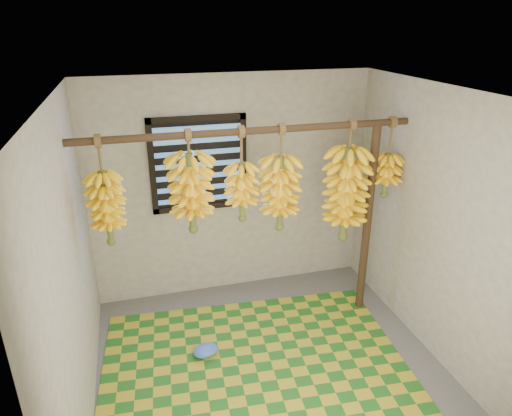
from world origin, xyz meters
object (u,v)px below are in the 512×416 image
object	(u,v)px
banana_bunch_a	(107,208)
banana_bunch_f	(386,175)
banana_bunch_d	(280,193)
banana_bunch_e	(346,195)
woven_mat	(257,373)
plastic_bag	(206,350)
banana_bunch_c	(242,192)
support_post	(367,222)
banana_bunch_b	(191,193)

from	to	relation	value
banana_bunch_a	banana_bunch_f	bearing A→B (deg)	0.00
banana_bunch_d	banana_bunch_e	distance (m)	0.67
banana_bunch_e	woven_mat	bearing A→B (deg)	-147.82
plastic_bag	banana_bunch_f	size ratio (longest dim) A/B	0.31
banana_bunch_d	banana_bunch_f	xyz separation A→B (m)	(1.08, 0.00, 0.08)
banana_bunch_a	banana_bunch_c	distance (m)	1.16
plastic_bag	banana_bunch_c	bearing A→B (deg)	36.89
support_post	banana_bunch_f	size ratio (longest dim) A/B	2.54
banana_bunch_b	banana_bunch_e	distance (m)	1.49
banana_bunch_b	banana_bunch_f	xyz separation A→B (m)	(1.89, 0.00, -0.00)
banana_bunch_d	banana_bunch_f	bearing A→B (deg)	0.00
banana_bunch_b	banana_bunch_d	bearing A→B (deg)	0.00
banana_bunch_c	banana_bunch_f	size ratio (longest dim) A/B	1.10
plastic_bag	banana_bunch_d	distance (m)	1.60
woven_mat	banana_bunch_d	world-z (taller)	banana_bunch_d
banana_bunch_b	banana_bunch_e	size ratio (longest dim) A/B	0.77
support_post	banana_bunch_c	size ratio (longest dim) A/B	2.31
banana_bunch_d	banana_bunch_f	world-z (taller)	same
woven_mat	banana_bunch_c	distance (m)	1.60
plastic_bag	banana_bunch_d	xyz separation A→B (m)	(0.80, 0.33, 1.35)
banana_bunch_a	banana_bunch_b	xyz separation A→B (m)	(0.71, 0.00, 0.06)
woven_mat	banana_bunch_f	xyz separation A→B (m)	(1.49, 0.68, 1.48)
plastic_bag	banana_bunch_c	size ratio (longest dim) A/B	0.28
support_post	banana_bunch_d	size ratio (longest dim) A/B	2.00
banana_bunch_c	banana_bunch_d	size ratio (longest dim) A/B	0.87
banana_bunch_a	banana_bunch_c	size ratio (longest dim) A/B	1.10
woven_mat	banana_bunch_c	bearing A→B (deg)	85.89
banana_bunch_f	banana_bunch_c	bearing A→B (deg)	180.00
support_post	banana_bunch_d	distance (m)	1.01
banana_bunch_b	banana_bunch_c	xyz separation A→B (m)	(0.45, 0.00, -0.03)
support_post	woven_mat	distance (m)	1.80
banana_bunch_c	banana_bunch_d	xyz separation A→B (m)	(0.36, 0.00, -0.05)
woven_mat	banana_bunch_a	bearing A→B (deg)	148.54
banana_bunch_d	banana_bunch_f	distance (m)	1.08
support_post	banana_bunch_d	world-z (taller)	banana_bunch_d
support_post	banana_bunch_f	xyz separation A→B (m)	(0.15, 0.00, 0.48)
banana_bunch_a	banana_bunch_b	size ratio (longest dim) A/B	1.03
plastic_bag	banana_bunch_e	size ratio (longest dim) A/B	0.20
woven_mat	banana_bunch_e	size ratio (longest dim) A/B	2.25
support_post	banana_bunch_c	xyz separation A→B (m)	(-1.29, 0.00, 0.46)
woven_mat	banana_bunch_a	xyz separation A→B (m)	(-1.11, 0.68, 1.42)
banana_bunch_a	banana_bunch_e	world-z (taller)	same
banana_bunch_b	banana_bunch_e	world-z (taller)	same
banana_bunch_e	support_post	bearing A→B (deg)	0.00
plastic_bag	banana_bunch_f	distance (m)	2.38
banana_bunch_a	banana_bunch_f	distance (m)	2.60
banana_bunch_c	woven_mat	bearing A→B (deg)	-94.11
banana_bunch_a	banana_bunch_d	world-z (taller)	same
support_post	banana_bunch_e	distance (m)	0.41
woven_mat	banana_bunch_f	bearing A→B (deg)	24.49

